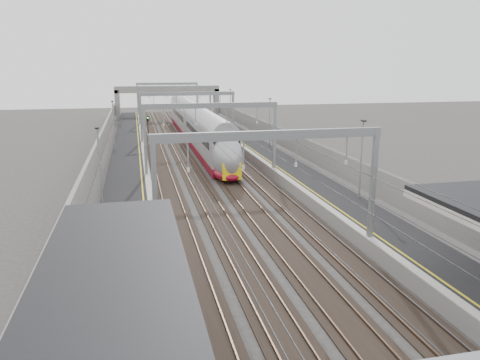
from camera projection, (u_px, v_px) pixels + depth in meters
name	position (u px, v px, depth m)	size (l,w,h in m)	color
platform_left	(129.00, 173.00, 46.99)	(4.00, 120.00, 1.00)	black
platform_right	(281.00, 166.00, 50.40)	(4.00, 120.00, 1.00)	black
tracks	(208.00, 174.00, 48.80)	(11.40, 140.00, 0.20)	black
overhead_line	(198.00, 109.00, 53.63)	(13.00, 140.00, 6.60)	gray
overbridge	(168.00, 93.00, 99.69)	(22.00, 2.20, 6.90)	slate
wall_left	(95.00, 164.00, 46.05)	(0.30, 120.00, 3.20)	slate
wall_right	(309.00, 155.00, 50.82)	(0.30, 120.00, 3.20)	slate
train	(197.00, 129.00, 66.66)	(2.88, 52.55, 4.55)	maroon
signal_green	(148.00, 123.00, 72.16)	(0.32, 0.32, 3.48)	black
signal_red_near	(203.00, 123.00, 72.32)	(0.32, 0.32, 3.48)	black
signal_red_far	(214.00, 121.00, 75.46)	(0.32, 0.32, 3.48)	black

